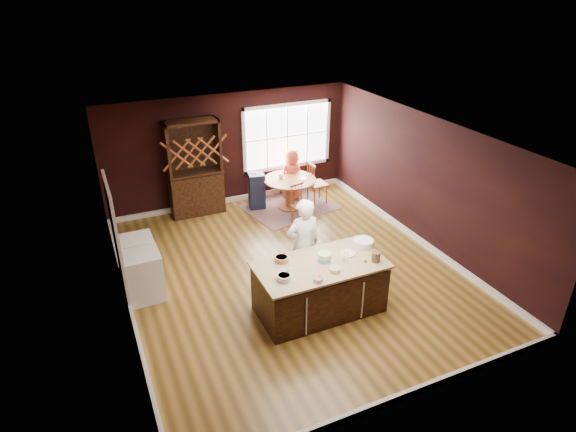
{
  "coord_description": "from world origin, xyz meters",
  "views": [
    {
      "loc": [
        -3.22,
        -7.09,
        5.12
      ],
      "look_at": [
        0.08,
        0.25,
        1.05
      ],
      "focal_mm": 30.0,
      "sensor_mm": 36.0,
      "label": 1
    }
  ],
  "objects_px": {
    "toddler": "(255,176)",
    "dryer": "(139,259)",
    "baker": "(303,245)",
    "chair_south": "(301,205)",
    "high_chair": "(257,190)",
    "chair_east": "(317,182)",
    "seated_woman": "(292,175)",
    "chair_north": "(289,176)",
    "dining_table": "(290,187)",
    "layer_cake": "(324,257)",
    "kitchen_island": "(319,288)",
    "hutch": "(194,168)",
    "washer": "(144,276)"
  },
  "relations": [
    {
      "from": "chair_east",
      "to": "chair_south",
      "type": "distance_m",
      "value": 1.23
    },
    {
      "from": "dining_table",
      "to": "chair_east",
      "type": "relative_size",
      "value": 1.17
    },
    {
      "from": "dryer",
      "to": "washer",
      "type": "bearing_deg",
      "value": -90.0
    },
    {
      "from": "chair_south",
      "to": "high_chair",
      "type": "height_order",
      "value": "chair_south"
    },
    {
      "from": "chair_east",
      "to": "chair_north",
      "type": "bearing_deg",
      "value": 24.3
    },
    {
      "from": "chair_east",
      "to": "toddler",
      "type": "height_order",
      "value": "chair_east"
    },
    {
      "from": "baker",
      "to": "dryer",
      "type": "xyz_separation_m",
      "value": [
        -2.64,
        1.5,
        -0.45
      ]
    },
    {
      "from": "high_chair",
      "to": "dryer",
      "type": "relative_size",
      "value": 1.07
    },
    {
      "from": "chair_east",
      "to": "seated_woman",
      "type": "distance_m",
      "value": 0.67
    },
    {
      "from": "dining_table",
      "to": "chair_east",
      "type": "distance_m",
      "value": 0.75
    },
    {
      "from": "toddler",
      "to": "chair_south",
      "type": "bearing_deg",
      "value": -62.34
    },
    {
      "from": "chair_north",
      "to": "high_chair",
      "type": "xyz_separation_m",
      "value": [
        -1.07,
        -0.46,
        -0.03
      ]
    },
    {
      "from": "layer_cake",
      "to": "hutch",
      "type": "xyz_separation_m",
      "value": [
        -1.01,
        4.44,
        0.14
      ]
    },
    {
      "from": "kitchen_island",
      "to": "dryer",
      "type": "bearing_deg",
      "value": 139.62
    },
    {
      "from": "layer_cake",
      "to": "chair_south",
      "type": "bearing_deg",
      "value": 71.24
    },
    {
      "from": "baker",
      "to": "chair_north",
      "type": "relative_size",
      "value": 1.82
    },
    {
      "from": "kitchen_island",
      "to": "dining_table",
      "type": "relative_size",
      "value": 1.7
    },
    {
      "from": "baker",
      "to": "chair_east",
      "type": "height_order",
      "value": "baker"
    },
    {
      "from": "dining_table",
      "to": "layer_cake",
      "type": "relative_size",
      "value": 4.04
    },
    {
      "from": "chair_east",
      "to": "high_chair",
      "type": "bearing_deg",
      "value": 74.56
    },
    {
      "from": "layer_cake",
      "to": "washer",
      "type": "distance_m",
      "value": 3.14
    },
    {
      "from": "toddler",
      "to": "dryer",
      "type": "xyz_separation_m",
      "value": [
        -3.05,
        -2.0,
        -0.38
      ]
    },
    {
      "from": "washer",
      "to": "dryer",
      "type": "distance_m",
      "value": 0.64
    },
    {
      "from": "dining_table",
      "to": "layer_cake",
      "type": "distance_m",
      "value": 3.97
    },
    {
      "from": "chair_east",
      "to": "baker",
      "type": "bearing_deg",
      "value": 145.98
    },
    {
      "from": "toddler",
      "to": "dryer",
      "type": "distance_m",
      "value": 3.67
    },
    {
      "from": "chair_south",
      "to": "chair_east",
      "type": "bearing_deg",
      "value": 31.57
    },
    {
      "from": "chair_south",
      "to": "seated_woman",
      "type": "bearing_deg",
      "value": 60.55
    },
    {
      "from": "dryer",
      "to": "seated_woman",
      "type": "bearing_deg",
      "value": 27.24
    },
    {
      "from": "seated_woman",
      "to": "kitchen_island",
      "type": "bearing_deg",
      "value": 60.5
    },
    {
      "from": "washer",
      "to": "dryer",
      "type": "height_order",
      "value": "washer"
    },
    {
      "from": "kitchen_island",
      "to": "seated_woman",
      "type": "relative_size",
      "value": 1.62
    },
    {
      "from": "chair_south",
      "to": "dryer",
      "type": "relative_size",
      "value": 1.1
    },
    {
      "from": "high_chair",
      "to": "hutch",
      "type": "xyz_separation_m",
      "value": [
        -1.39,
        0.32,
        0.66
      ]
    },
    {
      "from": "chair_north",
      "to": "high_chair",
      "type": "distance_m",
      "value": 1.16
    },
    {
      "from": "high_chair",
      "to": "hutch",
      "type": "height_order",
      "value": "hutch"
    },
    {
      "from": "seated_woman",
      "to": "hutch",
      "type": "height_order",
      "value": "hutch"
    },
    {
      "from": "kitchen_island",
      "to": "washer",
      "type": "bearing_deg",
      "value": 148.86
    },
    {
      "from": "seated_woman",
      "to": "washer",
      "type": "relative_size",
      "value": 1.5
    },
    {
      "from": "baker",
      "to": "chair_south",
      "type": "xyz_separation_m",
      "value": [
        1.06,
        2.27,
        -0.41
      ]
    },
    {
      "from": "seated_woman",
      "to": "chair_east",
      "type": "bearing_deg",
      "value": 127.69
    },
    {
      "from": "chair_south",
      "to": "high_chair",
      "type": "bearing_deg",
      "value": 102.74
    },
    {
      "from": "layer_cake",
      "to": "high_chair",
      "type": "xyz_separation_m",
      "value": [
        0.37,
        4.12,
        -0.52
      ]
    },
    {
      "from": "kitchen_island",
      "to": "chair_north",
      "type": "distance_m",
      "value": 4.91
    },
    {
      "from": "chair_south",
      "to": "washer",
      "type": "bearing_deg",
      "value": -173.31
    },
    {
      "from": "chair_south",
      "to": "washer",
      "type": "xyz_separation_m",
      "value": [
        -3.7,
        -1.41,
        -0.03
      ]
    },
    {
      "from": "kitchen_island",
      "to": "baker",
      "type": "bearing_deg",
      "value": 87.18
    },
    {
      "from": "dining_table",
      "to": "high_chair",
      "type": "relative_size",
      "value": 1.37
    },
    {
      "from": "chair_east",
      "to": "chair_south",
      "type": "relative_size",
      "value": 1.14
    },
    {
      "from": "chair_north",
      "to": "layer_cake",
      "type": "bearing_deg",
      "value": 37.75
    }
  ]
}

